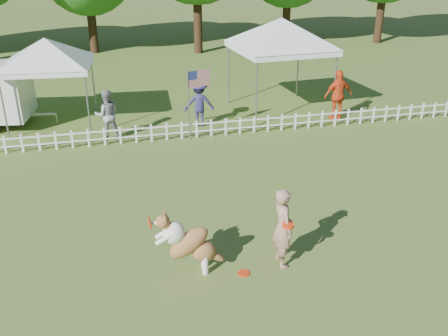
# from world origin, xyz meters

# --- Properties ---
(ground) EXTENTS (120.00, 120.00, 0.00)m
(ground) POSITION_xyz_m (0.00, 0.00, 0.00)
(ground) COLOR #4B6921
(ground) RESTS_ON ground
(picket_fence) EXTENTS (22.00, 0.08, 0.60)m
(picket_fence) POSITION_xyz_m (0.00, 7.00, 0.30)
(picket_fence) COLOR white
(picket_fence) RESTS_ON ground
(handler) EXTENTS (0.44, 0.64, 1.69)m
(handler) POSITION_xyz_m (0.58, -0.49, 0.84)
(handler) COLOR #A27861
(handler) RESTS_ON ground
(dog) EXTENTS (1.33, 0.54, 1.34)m
(dog) POSITION_xyz_m (-1.25, -0.33, 0.67)
(dog) COLOR brown
(dog) RESTS_ON ground
(frisbee_on_turf) EXTENTS (0.24, 0.24, 0.02)m
(frisbee_on_turf) POSITION_xyz_m (-0.25, -0.66, 0.01)
(frisbee_on_turf) COLOR red
(frisbee_on_turf) RESTS_ON ground
(canopy_tent_left) EXTENTS (3.09, 3.09, 2.99)m
(canopy_tent_left) POSITION_xyz_m (-4.43, 9.58, 1.49)
(canopy_tent_left) COLOR white
(canopy_tent_left) RESTS_ON ground
(canopy_tent_right) EXTENTS (3.56, 3.56, 3.42)m
(canopy_tent_right) POSITION_xyz_m (3.89, 9.23, 1.71)
(canopy_tent_right) COLOR white
(canopy_tent_right) RESTS_ON ground
(flag_pole) EXTENTS (0.86, 0.40, 2.30)m
(flag_pole) POSITION_xyz_m (-0.00, 6.93, 1.15)
(flag_pole) COLOR gray
(flag_pole) RESTS_ON ground
(spectator_a) EXTENTS (0.84, 0.68, 1.64)m
(spectator_a) POSITION_xyz_m (-2.60, 7.63, 0.82)
(spectator_a) COLOR gray
(spectator_a) RESTS_ON ground
(spectator_b) EXTENTS (1.12, 0.72, 1.64)m
(spectator_b) POSITION_xyz_m (0.58, 8.18, 0.82)
(spectator_b) COLOR navy
(spectator_b) RESTS_ON ground
(spectator_c) EXTENTS (1.10, 0.51, 1.84)m
(spectator_c) POSITION_xyz_m (5.61, 7.65, 0.92)
(spectator_c) COLOR #DD451A
(spectator_c) RESTS_ON ground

